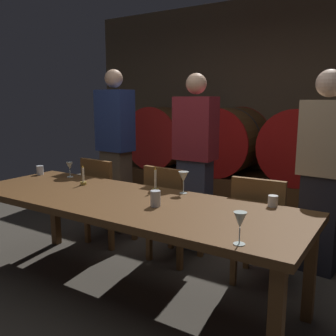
{
  "coord_description": "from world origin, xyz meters",
  "views": [
    {
      "loc": [
        1.45,
        -1.98,
        1.45
      ],
      "look_at": [
        -0.07,
        0.4,
        0.92
      ],
      "focal_mm": 39.24,
      "sensor_mm": 36.0,
      "label": 1
    }
  ],
  "objects_px": {
    "wine_glass_center": "(183,177)",
    "chair_left": "(105,197)",
    "wine_barrel_far_left": "(167,136)",
    "guest_center": "(195,162)",
    "guest_right": "(323,172)",
    "candle_left": "(83,180)",
    "wine_barrel_center_right": "(304,145)",
    "chair_center": "(170,209)",
    "wine_glass_left": "(70,167)",
    "cup_center": "(155,198)",
    "guest_left": "(116,150)",
    "chair_right": "(260,226)",
    "wine_glass_right": "(240,221)",
    "dining_table": "(125,207)",
    "cup_left": "(40,170)",
    "cup_right": "(273,201)",
    "candle_right": "(155,185)",
    "wine_barrel_center_left": "(229,140)"
  },
  "relations": [
    {
      "from": "wine_glass_center",
      "to": "wine_glass_right",
      "type": "distance_m",
      "value": 1.04
    },
    {
      "from": "wine_barrel_center_right",
      "to": "cup_center",
      "type": "height_order",
      "value": "wine_barrel_center_right"
    },
    {
      "from": "wine_barrel_center_right",
      "to": "cup_right",
      "type": "xyz_separation_m",
      "value": [
        0.29,
        -2.15,
        -0.14
      ]
    },
    {
      "from": "candle_left",
      "to": "wine_glass_left",
      "type": "xyz_separation_m",
      "value": [
        -0.33,
        0.16,
        0.05
      ]
    },
    {
      "from": "candle_left",
      "to": "cup_left",
      "type": "xyz_separation_m",
      "value": [
        -0.66,
        0.08,
        -0.0
      ]
    },
    {
      "from": "guest_left",
      "to": "guest_center",
      "type": "xyz_separation_m",
      "value": [
        0.99,
        0.01,
        -0.04
      ]
    },
    {
      "from": "wine_barrel_far_left",
      "to": "wine_glass_left",
      "type": "xyz_separation_m",
      "value": [
        0.35,
        -2.21,
        -0.08
      ]
    },
    {
      "from": "candle_right",
      "to": "cup_right",
      "type": "xyz_separation_m",
      "value": [
        0.9,
        0.09,
        -0.02
      ]
    },
    {
      "from": "chair_right",
      "to": "wine_glass_right",
      "type": "height_order",
      "value": "wine_glass_right"
    },
    {
      "from": "dining_table",
      "to": "wine_barrel_center_left",
      "type": "bearing_deg",
      "value": 96.56
    },
    {
      "from": "wine_glass_left",
      "to": "wine_glass_center",
      "type": "distance_m",
      "value": 1.19
    },
    {
      "from": "wine_glass_left",
      "to": "cup_center",
      "type": "height_order",
      "value": "wine_glass_left"
    },
    {
      "from": "wine_glass_right",
      "to": "cup_center",
      "type": "relative_size",
      "value": 1.56
    },
    {
      "from": "guest_right",
      "to": "cup_center",
      "type": "bearing_deg",
      "value": 60.88
    },
    {
      "from": "cup_right",
      "to": "guest_left",
      "type": "bearing_deg",
      "value": 161.04
    },
    {
      "from": "wine_barrel_center_right",
      "to": "candle_right",
      "type": "distance_m",
      "value": 2.32
    },
    {
      "from": "guest_right",
      "to": "candle_left",
      "type": "height_order",
      "value": "guest_right"
    },
    {
      "from": "dining_table",
      "to": "cup_left",
      "type": "bearing_deg",
      "value": 168.97
    },
    {
      "from": "guest_left",
      "to": "wine_glass_center",
      "type": "relative_size",
      "value": 10.39
    },
    {
      "from": "cup_right",
      "to": "chair_right",
      "type": "bearing_deg",
      "value": 121.06
    },
    {
      "from": "wine_glass_left",
      "to": "candle_right",
      "type": "bearing_deg",
      "value": -1.2
    },
    {
      "from": "wine_glass_right",
      "to": "candle_left",
      "type": "bearing_deg",
      "value": 162.14
    },
    {
      "from": "dining_table",
      "to": "cup_center",
      "type": "height_order",
      "value": "cup_center"
    },
    {
      "from": "cup_center",
      "to": "wine_glass_left",
      "type": "bearing_deg",
      "value": 163.72
    },
    {
      "from": "chair_center",
      "to": "dining_table",
      "type": "bearing_deg",
      "value": 96.13
    },
    {
      "from": "candle_left",
      "to": "cup_right",
      "type": "bearing_deg",
      "value": 8.33
    },
    {
      "from": "wine_barrel_center_right",
      "to": "wine_glass_center",
      "type": "distance_m",
      "value": 2.2
    },
    {
      "from": "wine_glass_center",
      "to": "cup_center",
      "type": "relative_size",
      "value": 1.58
    },
    {
      "from": "wine_barrel_center_right",
      "to": "wine_glass_right",
      "type": "relative_size",
      "value": 5.45
    },
    {
      "from": "cup_center",
      "to": "guest_center",
      "type": "bearing_deg",
      "value": 104.99
    },
    {
      "from": "guest_left",
      "to": "cup_left",
      "type": "xyz_separation_m",
      "value": [
        -0.25,
        -0.81,
        -0.12
      ]
    },
    {
      "from": "candle_left",
      "to": "wine_glass_left",
      "type": "height_order",
      "value": "candle_left"
    },
    {
      "from": "guest_right",
      "to": "candle_right",
      "type": "distance_m",
      "value": 1.38
    },
    {
      "from": "chair_center",
      "to": "wine_barrel_far_left",
      "type": "bearing_deg",
      "value": -52.77
    },
    {
      "from": "wine_barrel_center_right",
      "to": "chair_right",
      "type": "bearing_deg",
      "value": -86.32
    },
    {
      "from": "candle_left",
      "to": "wine_glass_right",
      "type": "relative_size",
      "value": 1.02
    },
    {
      "from": "candle_left",
      "to": "cup_left",
      "type": "distance_m",
      "value": 0.67
    },
    {
      "from": "chair_center",
      "to": "wine_barrel_center_right",
      "type": "bearing_deg",
      "value": -106.8
    },
    {
      "from": "dining_table",
      "to": "guest_right",
      "type": "distance_m",
      "value": 1.64
    },
    {
      "from": "guest_left",
      "to": "wine_glass_left",
      "type": "bearing_deg",
      "value": 98.32
    },
    {
      "from": "dining_table",
      "to": "chair_left",
      "type": "xyz_separation_m",
      "value": [
        -0.81,
        0.66,
        -0.19
      ]
    },
    {
      "from": "wine_barrel_far_left",
      "to": "candle_left",
      "type": "height_order",
      "value": "wine_barrel_far_left"
    },
    {
      "from": "wine_glass_center",
      "to": "chair_left",
      "type": "bearing_deg",
      "value": 164.61
    },
    {
      "from": "wine_glass_center",
      "to": "cup_center",
      "type": "height_order",
      "value": "wine_glass_center"
    },
    {
      "from": "wine_barrel_center_right",
      "to": "chair_center",
      "type": "distance_m",
      "value": 2.04
    },
    {
      "from": "wine_glass_left",
      "to": "cup_right",
      "type": "distance_m",
      "value": 1.88
    },
    {
      "from": "wine_barrel_far_left",
      "to": "chair_left",
      "type": "bearing_deg",
      "value": -76.14
    },
    {
      "from": "guest_right",
      "to": "cup_center",
      "type": "relative_size",
      "value": 15.7
    },
    {
      "from": "wine_barrel_far_left",
      "to": "guest_center",
      "type": "bearing_deg",
      "value": -49.2
    },
    {
      "from": "chair_center",
      "to": "guest_center",
      "type": "bearing_deg",
      "value": -89.93
    }
  ]
}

